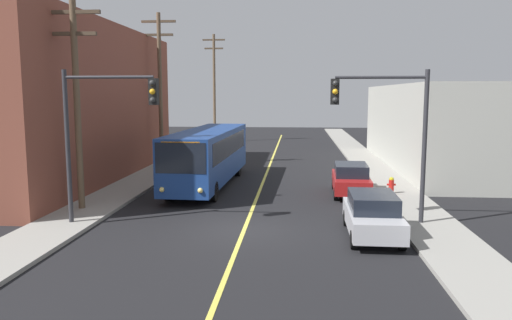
% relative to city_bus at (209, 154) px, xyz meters
% --- Properties ---
extents(ground_plane, '(120.00, 120.00, 0.00)m').
position_rel_city_bus_xyz_m(ground_plane, '(3.00, -9.18, -1.82)').
color(ground_plane, black).
extents(sidewalk_left, '(2.50, 90.00, 0.15)m').
position_rel_city_bus_xyz_m(sidewalk_left, '(-4.25, 0.82, -1.74)').
color(sidewalk_left, gray).
rests_on(sidewalk_left, ground).
extents(sidewalk_right, '(2.50, 90.00, 0.15)m').
position_rel_city_bus_xyz_m(sidewalk_right, '(10.25, 0.82, -1.74)').
color(sidewalk_right, gray).
rests_on(sidewalk_right, ground).
extents(lane_stripe_center, '(0.16, 60.00, 0.01)m').
position_rel_city_bus_xyz_m(lane_stripe_center, '(3.00, 5.82, -1.81)').
color(lane_stripe_center, '#D8CC4C').
rests_on(lane_stripe_center, ground).
extents(building_left_brick, '(10.00, 21.55, 9.31)m').
position_rel_city_bus_xyz_m(building_left_brick, '(-10.49, 1.41, 2.83)').
color(building_left_brick, brown).
rests_on(building_left_brick, ground).
extents(building_right_warehouse, '(12.00, 21.25, 5.84)m').
position_rel_city_bus_xyz_m(building_right_warehouse, '(17.50, 8.50, 1.10)').
color(building_right_warehouse, '#B2B2A8').
rests_on(building_right_warehouse, ground).
extents(city_bus, '(2.97, 12.22, 3.20)m').
position_rel_city_bus_xyz_m(city_bus, '(0.00, 0.00, 0.00)').
color(city_bus, navy).
rests_on(city_bus, ground).
extents(parked_car_silver, '(1.87, 4.42, 1.62)m').
position_rel_city_bus_xyz_m(parked_car_silver, '(7.78, -9.69, -0.98)').
color(parked_car_silver, '#B7B7BC').
rests_on(parked_car_silver, ground).
extents(parked_car_red, '(1.96, 4.46, 1.62)m').
position_rel_city_bus_xyz_m(parked_car_red, '(7.81, -1.96, -0.98)').
color(parked_car_red, maroon).
rests_on(parked_car_red, ground).
extents(utility_pole_near, '(2.40, 0.28, 9.12)m').
position_rel_city_bus_xyz_m(utility_pole_near, '(-4.58, -6.67, 3.38)').
color(utility_pole_near, brown).
rests_on(utility_pole_near, sidewalk_left).
extents(utility_pole_mid, '(2.40, 0.28, 10.63)m').
position_rel_city_bus_xyz_m(utility_pole_mid, '(-4.63, 6.78, 4.16)').
color(utility_pole_mid, brown).
rests_on(utility_pole_mid, sidewalk_left).
extents(utility_pole_far, '(2.40, 0.28, 11.41)m').
position_rel_city_bus_xyz_m(utility_pole_far, '(-4.00, 25.89, 4.56)').
color(utility_pole_far, brown).
rests_on(utility_pole_far, sidewalk_left).
extents(traffic_signal_left_corner, '(3.75, 0.48, 6.00)m').
position_rel_city_bus_xyz_m(traffic_signal_left_corner, '(-2.41, -9.08, 2.49)').
color(traffic_signal_left_corner, '#2D2D33').
rests_on(traffic_signal_left_corner, sidewalk_left).
extents(traffic_signal_right_corner, '(3.75, 0.48, 6.00)m').
position_rel_city_bus_xyz_m(traffic_signal_right_corner, '(8.41, -8.00, 2.49)').
color(traffic_signal_right_corner, '#2D2D33').
rests_on(traffic_signal_right_corner, sidewalk_right).
extents(fire_hydrant, '(0.44, 0.26, 0.84)m').
position_rel_city_bus_xyz_m(fire_hydrant, '(9.85, -2.14, -1.23)').
color(fire_hydrant, red).
rests_on(fire_hydrant, sidewalk_right).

